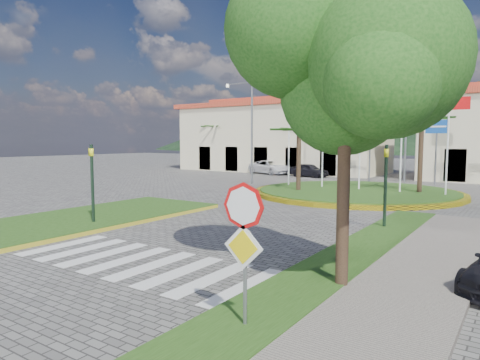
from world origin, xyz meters
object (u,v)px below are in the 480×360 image
Objects in this scene: white_van at (270,167)px; car_dark_a at (309,170)px; roundabout_island at (356,192)px; deciduous_tree at (346,54)px; stop_sign at (244,233)px.

white_van reaches higher than car_dark_a.
car_dark_a is at bearing -82.12° from white_van.
roundabout_island is at bearing -133.66° from car_dark_a.
deciduous_tree is at bearing -127.23° from white_van.
deciduous_tree reaches higher than car_dark_a.
roundabout_island is at bearing -111.60° from white_van.
stop_sign is (4.90, -20.04, 1.62)m from roundabout_island.
roundabout_island reaches higher than stop_sign.
roundabout_island reaches higher than car_dark_a.
car_dark_a is (-8.00, 10.27, 0.47)m from roundabout_island.
stop_sign is at bearing -130.66° from white_van.
stop_sign is 35.93m from white_van.
car_dark_a is at bearing 113.06° from stop_sign.
white_van is 1.32× the size of car_dark_a.
roundabout_island is 16.99m from white_van.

